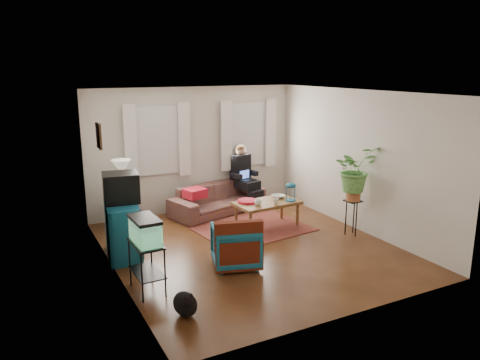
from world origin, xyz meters
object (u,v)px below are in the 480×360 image
armchair (236,244)px  plant_stand (352,218)px  side_table (124,210)px  coffee_table (267,214)px  aquarium_stand (147,267)px  sofa (218,194)px  dresser (123,230)px

armchair → plant_stand: bearing=-157.8°
side_table → coffee_table: (2.43, -1.21, -0.09)m
aquarium_stand → armchair: bearing=6.5°
side_table → armchair: size_ratio=0.97×
sofa → dresser: dresser is taller
dresser → armchair: size_ratio=1.38×
armchair → coffee_table: size_ratio=0.58×
armchair → plant_stand: armchair is taller
plant_stand → coffee_table: bearing=137.5°
side_table → coffee_table: bearing=-26.5°
side_table → plant_stand: bearing=-32.4°
dresser → plant_stand: (3.93, -0.92, -0.12)m
armchair → dresser: bearing=-22.7°
dresser → plant_stand: size_ratio=1.51×
sofa → coffee_table: 1.35m
armchair → coffee_table: bearing=-118.9°
side_table → armchair: 2.75m
coffee_table → aquarium_stand: bearing=-155.2°
sofa → side_table: sofa is taller
armchair → coffee_table: (1.33, 1.31, -0.10)m
dresser → side_table: bearing=83.5°
dresser → armchair: 1.86m
side_table → coffee_table: size_ratio=0.57×
aquarium_stand → armchair: 1.46m
sofa → armchair: sofa is taller
side_table → dresser: bearing=-104.1°
plant_stand → side_table: bearing=147.6°
dresser → coffee_table: (2.77, 0.14, -0.19)m
aquarium_stand → coffee_table: size_ratio=0.57×
sofa → side_table: (-1.98, -0.05, -0.06)m
aquarium_stand → armchair: (1.45, 0.21, 0.01)m
sofa → aquarium_stand: size_ratio=2.95×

